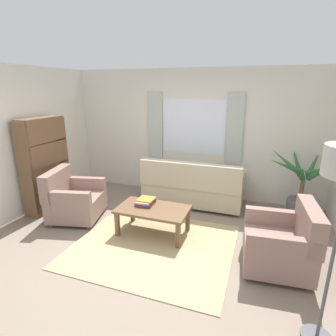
% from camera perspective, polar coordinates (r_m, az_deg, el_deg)
% --- Properties ---
extents(ground_plane, '(6.24, 6.24, 0.00)m').
position_cam_1_polar(ground_plane, '(4.14, -3.08, -16.02)').
color(ground_plane, gray).
extents(wall_back, '(5.32, 0.12, 2.60)m').
position_cam_1_polar(wall_back, '(5.72, 5.47, 7.14)').
color(wall_back, silver).
rests_on(wall_back, ground_plane).
extents(wall_left, '(0.12, 4.40, 2.60)m').
position_cam_1_polar(wall_left, '(5.23, -31.40, 3.90)').
color(wall_left, silver).
rests_on(wall_left, ground_plane).
extents(window_with_curtains, '(1.98, 0.07, 1.40)m').
position_cam_1_polar(window_with_curtains, '(5.61, 5.30, 8.52)').
color(window_with_curtains, white).
extents(area_rug, '(2.26, 1.95, 0.01)m').
position_cam_1_polar(area_rug, '(4.14, -3.08, -15.95)').
color(area_rug, tan).
rests_on(area_rug, ground_plane).
extents(couch, '(1.90, 0.82, 0.92)m').
position_cam_1_polar(couch, '(5.32, 5.15, -3.97)').
color(couch, '#BCB293').
rests_on(couch, ground_plane).
extents(armchair_left, '(1.00, 1.01, 0.88)m').
position_cam_1_polar(armchair_left, '(5.05, -19.28, -6.21)').
color(armchair_left, gray).
rests_on(armchair_left, ground_plane).
extents(armchair_right, '(0.89, 0.91, 0.88)m').
position_cam_1_polar(armchair_right, '(3.81, 22.92, -14.33)').
color(armchair_right, gray).
rests_on(armchair_right, ground_plane).
extents(coffee_table, '(1.10, 0.64, 0.44)m').
position_cam_1_polar(coffee_table, '(4.27, -3.16, -9.09)').
color(coffee_table, brown).
rests_on(coffee_table, ground_plane).
extents(book_stack_on_table, '(0.28, 0.33, 0.10)m').
position_cam_1_polar(book_stack_on_table, '(4.38, -4.71, -6.97)').
color(book_stack_on_table, '#B23833').
rests_on(book_stack_on_table, coffee_table).
extents(potted_plant, '(1.17, 1.09, 1.21)m').
position_cam_1_polar(potted_plant, '(5.32, 26.07, -4.40)').
color(potted_plant, '#56565B').
rests_on(potted_plant, ground_plane).
extents(bookshelf, '(0.30, 0.94, 1.72)m').
position_cam_1_polar(bookshelf, '(5.51, -23.91, -0.14)').
color(bookshelf, brown).
rests_on(bookshelf, ground_plane).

